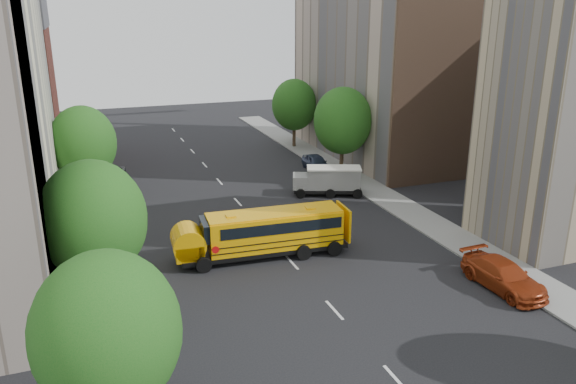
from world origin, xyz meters
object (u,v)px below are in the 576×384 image
parked_car_1 (110,201)px  parked_car_4 (316,163)px  school_bus (262,232)px  parked_car_2 (113,174)px  street_tree_5 (294,105)px  safari_truck (328,180)px  street_tree_1 (93,220)px  street_tree_2 (83,143)px  parked_car_3 (503,276)px  parked_car_0 (139,330)px  street_tree_4 (343,121)px  street_tree_0 (107,333)px

parked_car_1 → parked_car_4: parked_car_4 is taller
school_bus → parked_car_2: school_bus is taller
street_tree_5 → parked_car_2: 21.24m
school_bus → safari_truck: (8.86, 9.65, -0.38)m
street_tree_1 → street_tree_5: size_ratio=1.05×
street_tree_2 → parked_car_3: (20.60, -23.10, -4.06)m
street_tree_2 → parked_car_3: 31.21m
street_tree_2 → parked_car_4: bearing=6.6°
parked_car_3 → parked_car_4: (-0.07, 25.49, -0.03)m
safari_truck → parked_car_0: bearing=-114.0°
parked_car_0 → parked_car_2: (0.80, 26.94, -0.00)m
street_tree_4 → street_tree_2: bearing=180.0°
street_tree_0 → school_bus: bearing=54.7°
school_bus → parked_car_3: size_ratio=1.96×
street_tree_1 → school_bus: street_tree_1 is taller
parked_car_4 → street_tree_1: bearing=-133.1°
street_tree_4 → safari_truck: (-3.50, -4.76, -3.84)m
street_tree_2 → street_tree_1: bearing=-90.0°
street_tree_2 → street_tree_5: size_ratio=1.03×
street_tree_2 → parked_car_2: (2.20, 5.45, -4.16)m
street_tree_4 → parked_car_2: street_tree_4 is taller
street_tree_5 → street_tree_2: bearing=-151.4°
parked_car_2 → parked_car_3: size_ratio=0.91×
street_tree_0 → parked_car_1: street_tree_0 is taller
street_tree_2 → school_bus: size_ratio=0.74×
street_tree_1 → parked_car_3: (20.60, -5.10, -4.18)m
street_tree_4 → street_tree_1: bearing=-140.7°
parked_car_0 → parked_car_1: 19.19m
safari_truck → parked_car_3: (2.10, -18.33, -0.47)m
street_tree_2 → school_bus: street_tree_2 is taller
street_tree_1 → parked_car_0: (1.40, -3.49, -4.28)m
street_tree_4 → parked_car_1: bearing=-173.6°
parked_car_0 → parked_car_1: (0.00, 19.19, 0.05)m
school_bus → parked_car_3: 14.01m
parked_car_4 → parked_car_0: bearing=-126.6°
street_tree_2 → parked_car_1: 4.91m
parked_car_1 → street_tree_4: bearing=-172.1°
street_tree_0 → street_tree_1: 10.00m
street_tree_5 → parked_car_2: bearing=-161.7°
street_tree_0 → school_bus: 16.93m
street_tree_5 → parked_car_4: (-1.47, -9.61, -3.97)m
parked_car_0 → parked_car_4: bearing=-129.1°
parked_car_3 → street_tree_4: bearing=84.3°
street_tree_4 → parked_car_2: 21.00m
parked_car_2 → parked_car_4: size_ratio=1.11×
street_tree_4 → parked_car_4: street_tree_4 is taller
parked_car_0 → street_tree_4: bearing=-134.2°
street_tree_2 → parked_car_1: bearing=-58.7°
street_tree_1 → parked_car_3: size_ratio=1.49×
street_tree_2 → street_tree_5: bearing=28.6°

